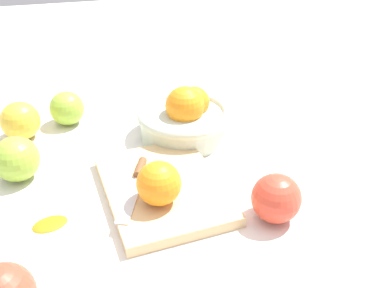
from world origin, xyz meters
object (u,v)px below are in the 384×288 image
at_px(orange_on_board, 159,183).
at_px(apple_back_right, 276,198).
at_px(bowl, 186,117).
at_px(apple_front_left_2, 20,121).
at_px(apple_front_left, 67,108).
at_px(knife, 136,181).
at_px(cutting_board, 163,189).
at_px(apple_front_left_3, 16,159).

height_order(orange_on_board, apple_back_right, orange_on_board).
bearing_deg(bowl, apple_front_left_2, -101.81).
distance_m(apple_front_left, apple_front_left_2, 0.09).
xyz_separation_m(bowl, orange_on_board, (0.21, -0.09, 0.01)).
distance_m(orange_on_board, apple_back_right, 0.17).
bearing_deg(apple_front_left_2, knife, 40.11).
height_order(cutting_board, orange_on_board, orange_on_board).
relative_size(orange_on_board, apple_front_left_3, 0.88).
bearing_deg(knife, bowl, 143.43).
xyz_separation_m(cutting_board, apple_front_left_3, (-0.10, -0.23, 0.03)).
xyz_separation_m(orange_on_board, apple_front_left_2, (-0.28, -0.22, -0.02)).
distance_m(bowl, cutting_board, 0.19).
xyz_separation_m(apple_front_left_2, apple_front_left_3, (0.14, 0.00, 0.00)).
distance_m(cutting_board, apple_back_right, 0.18).
height_order(apple_back_right, apple_front_left_2, same).
height_order(bowl, knife, bowl).
bearing_deg(apple_front_left, apple_front_left_2, -66.40).
bearing_deg(apple_front_left_3, bowl, 103.48).
height_order(bowl, apple_front_left, bowl).
relative_size(knife, apple_back_right, 2.04).
height_order(knife, apple_front_left, apple_front_left).
relative_size(cutting_board, orange_on_board, 3.55).
distance_m(cutting_board, apple_front_left_2, 0.33).
relative_size(knife, apple_front_left_2, 2.03).
bearing_deg(orange_on_board, knife, -152.90).
relative_size(apple_back_right, apple_front_left_3, 0.97).
xyz_separation_m(cutting_board, apple_front_left_2, (-0.24, -0.23, 0.03)).
distance_m(cutting_board, apple_front_left_3, 0.25).
bearing_deg(apple_front_left_2, apple_front_left_3, 1.63).
height_order(apple_front_left_2, apple_front_left_3, apple_front_left_3).
relative_size(bowl, knife, 1.21).
bearing_deg(apple_front_left_3, orange_on_board, 56.38).
bearing_deg(apple_front_left_3, apple_front_left_2, -178.37).
height_order(orange_on_board, apple_front_left_3, orange_on_board).
height_order(cutting_board, apple_front_left_3, apple_front_left_3).
xyz_separation_m(bowl, apple_front_left_3, (0.07, -0.30, -0.00)).
bearing_deg(orange_on_board, bowl, 157.01).
bearing_deg(apple_front_left_3, cutting_board, 66.09).
relative_size(apple_back_right, apple_front_left_2, 1.00).
height_order(apple_back_right, apple_front_left_3, apple_front_left_3).
bearing_deg(apple_back_right, orange_on_board, -109.12).
bearing_deg(apple_front_left_2, bowl, 78.19).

